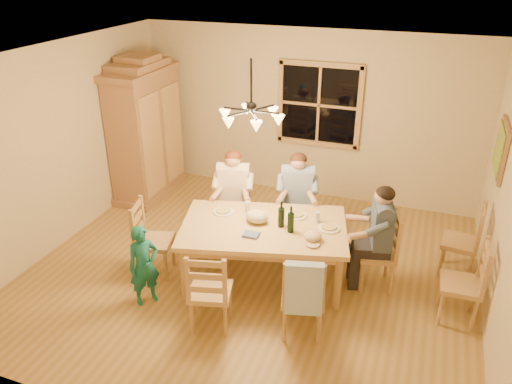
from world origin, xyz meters
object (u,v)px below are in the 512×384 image
at_px(chair_near_right, 302,308).
at_px(chair_end_left, 156,252).
at_px(chair_far_left, 234,220).
at_px(adult_woman, 233,185).
at_px(child, 144,266).
at_px(chair_end_right, 375,264).
at_px(dining_table, 264,233).
at_px(chair_far_right, 296,222).
at_px(chair_near_left, 211,303).
at_px(chair_spare_front, 458,296).
at_px(armoire, 146,133).
at_px(chair_spare_back, 458,253).
at_px(adult_plaid_man, 298,188).
at_px(adult_slate_man, 380,225).
at_px(chandelier, 251,115).
at_px(wine_bottle_b, 291,219).
at_px(wine_bottle_a, 281,214).

relative_size(chair_near_right, chair_end_left, 1.00).
height_order(chair_far_left, adult_woman, adult_woman).
bearing_deg(chair_near_right, child, 169.21).
xyz_separation_m(chair_near_right, chair_end_right, (0.61, 1.12, 0.00)).
bearing_deg(dining_table, chair_far_right, 82.23).
height_order(chair_far_left, chair_near_right, same).
bearing_deg(chair_near_right, chair_far_right, 93.37).
bearing_deg(child, chair_end_left, 57.91).
relative_size(chair_near_left, chair_end_right, 1.00).
xyz_separation_m(child, chair_spare_front, (3.39, 0.92, -0.19)).
bearing_deg(armoire, chair_spare_back, -8.65).
bearing_deg(chair_far_right, chair_near_right, 93.37).
distance_m(adult_plaid_man, adult_slate_man, 1.35).
bearing_deg(chair_end_right, chair_near_left, 116.57).
xyz_separation_m(chandelier, adult_slate_man, (1.51, 0.24, -1.24)).
distance_m(wine_bottle_b, chair_spare_back, 2.24).
height_order(chair_end_left, wine_bottle_b, wine_bottle_b).
bearing_deg(wine_bottle_a, child, -144.46).
distance_m(chair_end_left, adult_slate_man, 2.78).
xyz_separation_m(adult_slate_man, chair_spare_front, (0.94, -0.32, -0.54)).
xyz_separation_m(chair_near_left, chair_end_left, (-1.08, 0.68, 0.00)).
relative_size(chair_near_left, chair_end_left, 1.00).
bearing_deg(wine_bottle_a, chair_near_right, -58.40).
bearing_deg(chair_near_left, chair_spare_back, 23.56).
distance_m(child, chair_spare_front, 3.52).
height_order(chair_far_right, child, same).
bearing_deg(adult_woman, chandelier, 113.02).
height_order(chair_far_left, chair_far_right, same).
distance_m(adult_woman, adult_slate_man, 2.07).
bearing_deg(adult_slate_man, child, 102.24).
bearing_deg(chandelier, adult_woman, 127.63).
relative_size(chandelier, chair_spare_front, 0.78).
xyz_separation_m(dining_table, chair_far_left, (-0.71, 0.77, -0.36)).
xyz_separation_m(chandelier, chair_far_left, (-0.52, 0.67, -1.77)).
relative_size(chandelier, child, 0.78).
distance_m(chair_near_left, chair_end_left, 1.27).
bearing_deg(chair_far_left, chair_near_left, 90.00).
relative_size(adult_plaid_man, wine_bottle_b, 2.65).
xyz_separation_m(dining_table, chair_end_left, (-1.32, -0.34, -0.36)).
bearing_deg(chair_near_left, chair_end_left, 133.26).
distance_m(chair_end_left, adult_plaid_man, 2.05).
height_order(adult_woman, wine_bottle_b, adult_woman).
relative_size(chair_far_right, chair_near_right, 1.00).
xyz_separation_m(chair_near_right, wine_bottle_a, (-0.51, 0.83, 0.62)).
distance_m(child, chair_spare_back, 3.86).
bearing_deg(child, chair_end_right, -24.20).
xyz_separation_m(chair_near_left, chair_spare_back, (2.50, 1.97, 0.00)).
distance_m(chair_far_left, chair_end_left, 1.27).
bearing_deg(chair_spare_back, adult_woman, 99.75).
bearing_deg(adult_slate_man, chair_far_right, 46.64).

